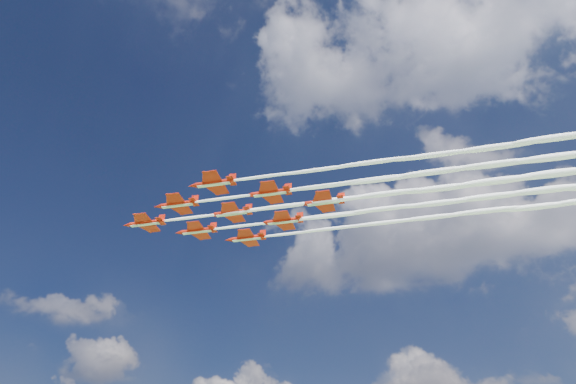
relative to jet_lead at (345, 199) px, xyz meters
The scene contains 9 objects.
jet_lead is the anchor object (origin of this frame).
jet_row2_port 12.90m from the jet_lead, 17.25° to the right, with size 104.08×28.14×2.72m.
jet_row2_starb 12.90m from the jet_lead, 43.14° to the left, with size 104.08×28.14×2.72m.
jet_row3_port 25.79m from the jet_lead, 17.25° to the right, with size 104.08×28.14×2.72m.
jet_row3_centre 22.29m from the jet_lead, 12.94° to the left, with size 104.08×28.14×2.72m.
jet_row3_starb 25.79m from the jet_lead, 43.14° to the left, with size 104.08×28.14×2.72m.
jet_row4_port 34.06m from the jet_lead, ahead, with size 104.08×28.14×2.72m.
jet_row4_starb 34.06m from the jet_lead, 23.92° to the left, with size 104.08×28.14×2.72m.
jet_tail 44.59m from the jet_lead, 12.94° to the left, with size 104.08×28.14×2.72m.
Camera 1 is at (69.92, -99.13, 6.77)m, focal length 35.00 mm.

